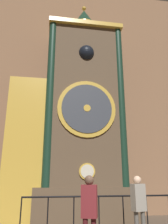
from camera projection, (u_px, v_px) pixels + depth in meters
name	position (u px, v px, depth m)	size (l,w,h in m)	color
cathedral_back_wall	(84.00, 88.00, 11.09)	(24.00, 0.32, 12.01)	#936B4C
clock_tower	(74.00, 118.00, 9.11)	(4.95, 1.79, 9.77)	brown
railing_fence	(99.00, 214.00, 6.27)	(4.43, 0.05, 1.12)	black
visitor_near	(89.00, 207.00, 4.72)	(0.39, 0.31, 1.68)	#461518
visitor_far	(139.00, 202.00, 5.66)	(0.39, 0.30, 1.67)	#58554F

